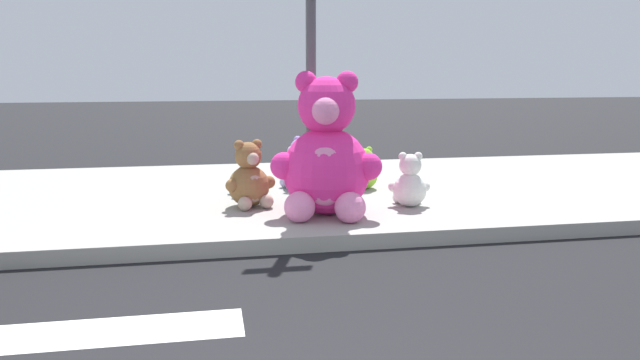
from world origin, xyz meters
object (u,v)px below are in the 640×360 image
at_px(sign_pole, 311,47).
at_px(plush_pink_large, 326,158).
at_px(plush_teal, 246,175).
at_px(plush_lime, 364,172).
at_px(plush_white, 410,184).
at_px(plush_brown, 250,180).
at_px(plush_lavender, 299,168).

xyz_separation_m(sign_pole, plush_pink_large, (0.05, -0.59, -1.12)).
bearing_deg(plush_teal, plush_pink_large, -58.95).
relative_size(plush_lime, plush_white, 0.88).
relative_size(sign_pole, plush_lime, 6.12).
relative_size(sign_pole, plush_teal, 5.76).
relative_size(plush_teal, plush_lime, 1.06).
xyz_separation_m(sign_pole, plush_brown, (-0.69, -0.08, -1.41)).
height_order(plush_lime, plush_white, plush_white).
bearing_deg(plush_teal, plush_brown, -90.47).
xyz_separation_m(plush_pink_large, plush_lavender, (-0.06, 1.44, -0.32)).
bearing_deg(sign_pole, plush_pink_large, -84.93).
xyz_separation_m(plush_lime, plush_white, (0.24, -1.05, 0.03)).
bearing_deg(plush_white, plush_pink_large, -166.77).
bearing_deg(plush_pink_large, plush_teal, 121.05).
relative_size(plush_lavender, plush_white, 1.09).
bearing_deg(plush_brown, plush_white, -9.43).
bearing_deg(plush_lavender, plush_lime, -11.70).
distance_m(plush_teal, plush_white, 1.97).
distance_m(plush_brown, plush_white, 1.73).
height_order(plush_pink_large, plush_brown, plush_pink_large).
distance_m(plush_lavender, plush_brown, 1.15).
xyz_separation_m(plush_lavender, plush_teal, (-0.67, -0.21, -0.04)).
bearing_deg(sign_pole, plush_lime, 41.14).
distance_m(plush_teal, plush_lime, 1.46).
relative_size(plush_pink_large, plush_white, 2.45).
xyz_separation_m(sign_pole, plush_white, (1.02, -0.37, -1.46)).
bearing_deg(plush_lime, plush_lavender, 168.30).
bearing_deg(plush_white, plush_lime, 102.82).
distance_m(plush_lime, plush_brown, 1.66).
xyz_separation_m(plush_pink_large, plush_lime, (0.73, 1.27, -0.37)).
height_order(plush_lavender, plush_teal, plush_lavender).
height_order(plush_pink_large, plush_white, plush_pink_large).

